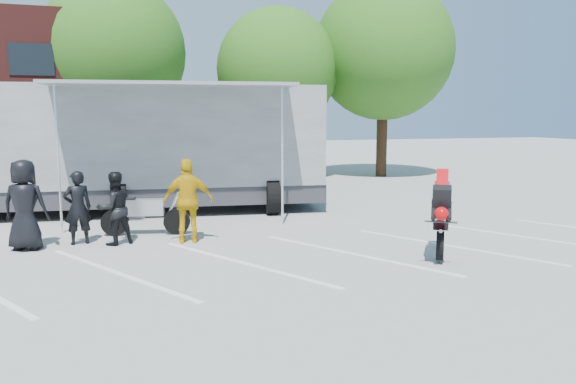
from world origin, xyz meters
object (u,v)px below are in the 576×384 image
tree_mid (277,69)px  spectator_hivis (188,201)px  tree_left (114,52)px  transporter_truck (143,212)px  tree_right (384,50)px  parked_motorcycle (146,235)px  spectator_leather_c (114,208)px  spectator_leather_b (78,208)px  spectator_leather_a (25,205)px  stunt_bike_rider (439,255)px

tree_mid → spectator_hivis: (-5.59, -11.84, -3.97)m
tree_left → transporter_truck: size_ratio=0.73×
tree_right → parked_motorcycle: bearing=-138.4°
spectator_leather_c → spectator_hivis: bearing=146.3°
tree_left → tree_mid: 7.10m
transporter_truck → spectator_hivis: size_ratio=6.12×
spectator_leather_c → spectator_hivis: 1.66m
parked_motorcycle → spectator_leather_b: 1.82m
spectator_leather_a → spectator_hivis: 3.49m
transporter_truck → spectator_leather_c: size_ratio=7.14×
spectator_leather_c → stunt_bike_rider: bearing=131.8°
transporter_truck → spectator_leather_a: size_ratio=5.99×
tree_right → spectator_leather_a: (-14.07, -10.98, -4.89)m
spectator_leather_c → parked_motorcycle: bearing=-154.2°
transporter_truck → spectator_leather_c: 4.41m
tree_left → transporter_truck: bearing=-85.7°
tree_right → transporter_truck: 14.50m
tree_right → stunt_bike_rider: 16.27m
tree_mid → tree_right: bearing=-5.7°
tree_mid → spectator_leather_c: size_ratio=4.62×
stunt_bike_rider → spectator_leather_b: size_ratio=1.16×
tree_right → tree_left: bearing=172.9°
spectator_leather_c → tree_left: bearing=-114.3°
transporter_truck → spectator_leather_c: bearing=-94.4°
transporter_truck → stunt_bike_rider: size_ratio=6.06×
spectator_leather_c → transporter_truck: bearing=-124.3°
spectator_leather_a → spectator_leather_c: spectator_leather_a is taller
parked_motorcycle → spectator_leather_c: 1.38m
stunt_bike_rider → spectator_leather_b: 8.07m
tree_right → transporter_truck: (-11.38, -6.79, -5.88)m
tree_right → spectator_leather_b: size_ratio=5.42×
spectator_leather_c → spectator_hivis: size_ratio=0.86×
tree_left → spectator_leather_a: tree_left is taller
stunt_bike_rider → spectator_leather_b: (-7.31, 3.31, 0.84)m
spectator_leather_b → spectator_leather_c: (0.80, -0.28, -0.01)m
transporter_truck → spectator_leather_b: bearing=-105.6°
parked_motorcycle → stunt_bike_rider: stunt_bike_rider is taller
transporter_truck → spectator_leather_a: bearing=-116.0°
tree_left → spectator_leather_c: bearing=-91.0°
tree_left → spectator_leather_a: size_ratio=4.36×
spectator_leather_b → spectator_leather_c: 0.84m
transporter_truck → spectator_leather_a: 5.07m
parked_motorcycle → spectator_leather_b: size_ratio=1.30×
tree_right → spectator_leather_c: size_ratio=5.48×
parked_motorcycle → spectator_leather_b: spectator_leather_b is taller
tree_right → parked_motorcycle: tree_right is taller
tree_mid → tree_right: 5.11m
stunt_bike_rider → parked_motorcycle: bearing=178.7°
tree_right → spectator_hivis: (-10.59, -11.34, -4.91)m
tree_mid → stunt_bike_rider: (-0.69, -14.57, -4.94)m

